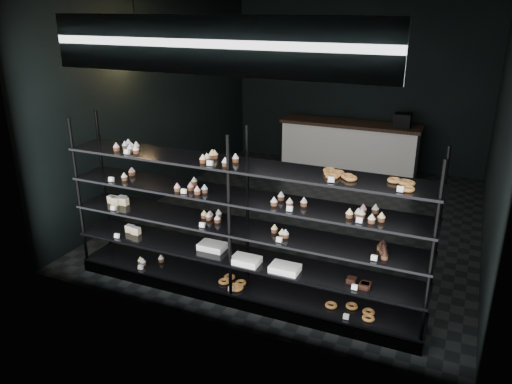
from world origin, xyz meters
TOP-DOWN VIEW (x-y plane):
  - room at (0.00, 0.00)m, footprint 5.01×6.01m
  - display_shelf at (0.01, -2.45)m, footprint 4.00×0.50m
  - signage at (0.00, -2.93)m, footprint 3.30×0.05m
  - pendant_lamp at (-2.20, -0.99)m, footprint 0.30×0.30m
  - service_counter at (0.04, 2.50)m, footprint 2.66×0.65m

SIDE VIEW (x-z plane):
  - service_counter at x=0.04m, z-range -0.11..1.12m
  - display_shelf at x=0.01m, z-range -0.33..1.58m
  - room at x=0.00m, z-range 0.00..3.20m
  - pendant_lamp at x=-2.20m, z-range 2.01..2.89m
  - signage at x=0.00m, z-range 2.50..3.00m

